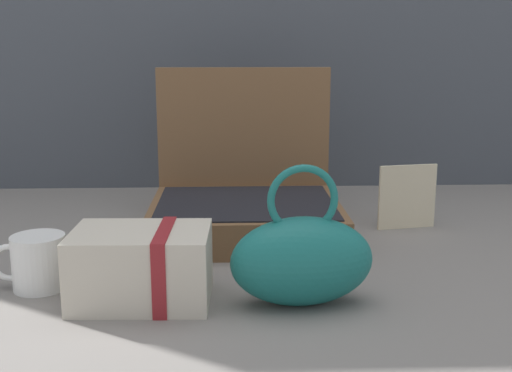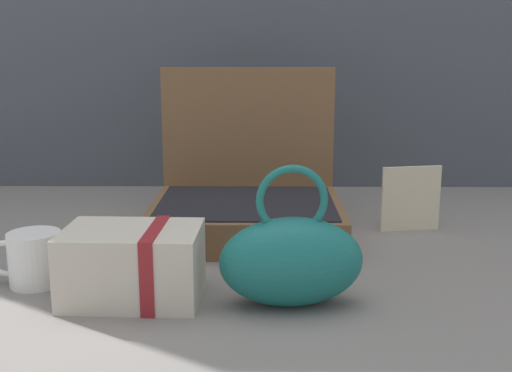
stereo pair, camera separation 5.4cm
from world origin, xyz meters
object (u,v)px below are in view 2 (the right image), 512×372
object	(u,v)px
cream_toiletry_bag	(138,264)
coffee_mug	(37,259)
info_card_left	(413,199)
open_suitcase	(249,197)
teal_pouch_handbag	(295,259)

from	to	relation	value
cream_toiletry_bag	coffee_mug	distance (m)	0.18
coffee_mug	info_card_left	xyz separation A→B (m)	(0.66, 0.31, 0.02)
open_suitcase	teal_pouch_handbag	world-z (taller)	open_suitcase
teal_pouch_handbag	info_card_left	bearing A→B (deg)	56.10
open_suitcase	teal_pouch_handbag	bearing A→B (deg)	-79.20
open_suitcase	cream_toiletry_bag	bearing A→B (deg)	-113.39
open_suitcase	info_card_left	world-z (taller)	open_suitcase
coffee_mug	info_card_left	world-z (taller)	info_card_left
teal_pouch_handbag	cream_toiletry_bag	size ratio (longest dim) A/B	1.06
open_suitcase	info_card_left	bearing A→B (deg)	0.12
open_suitcase	coffee_mug	size ratio (longest dim) A/B	3.16
coffee_mug	info_card_left	bearing A→B (deg)	24.96
open_suitcase	cream_toiletry_bag	distance (m)	0.40
teal_pouch_handbag	coffee_mug	world-z (taller)	teal_pouch_handbag
cream_toiletry_bag	info_card_left	xyz separation A→B (m)	(0.49, 0.36, 0.01)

